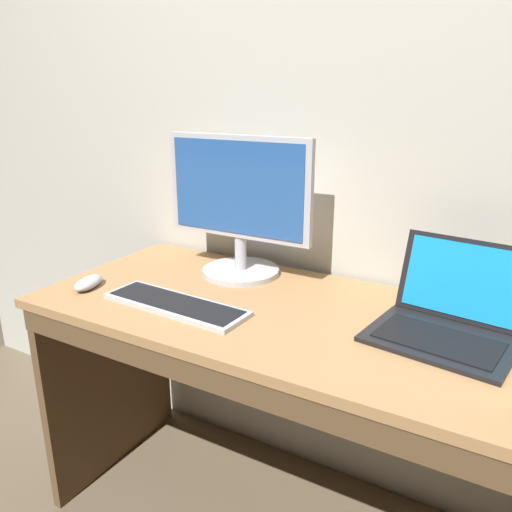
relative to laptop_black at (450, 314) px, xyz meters
The scene contains 5 objects.
desk 0.48m from the laptop_black, 167.74° to the right, with size 1.46×0.64×0.77m.
laptop_black is the anchor object (origin of this frame).
external_monitor 0.70m from the laptop_black, behind, with size 0.50×0.25×0.45m.
wired_keyboard 0.72m from the laptop_black, 162.94° to the right, with size 0.44×0.15×0.02m.
computer_mouse 1.03m from the laptop_black, 167.29° to the right, with size 0.06×0.12×0.03m, color #B7B7BC.
Camera 1 is at (0.54, -1.14, 1.34)m, focal length 35.42 mm.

